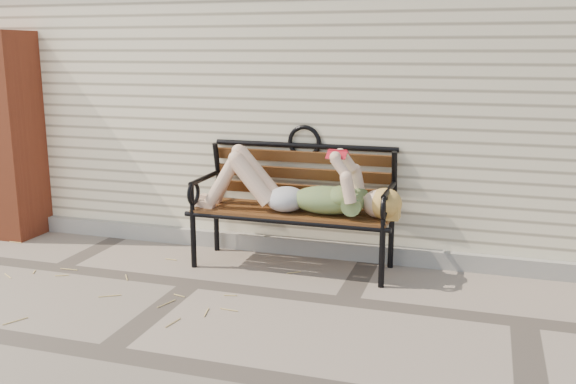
% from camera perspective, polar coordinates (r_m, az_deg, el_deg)
% --- Properties ---
extents(ground, '(80.00, 80.00, 0.00)m').
position_cam_1_polar(ground, '(5.23, -8.51, -8.04)').
color(ground, gray).
rests_on(ground, ground).
extents(house_wall, '(8.00, 4.00, 3.00)m').
position_cam_1_polar(house_wall, '(7.71, 0.94, 10.17)').
color(house_wall, beige).
rests_on(house_wall, ground).
extents(foundation_strip, '(8.00, 0.10, 0.15)m').
position_cam_1_polar(foundation_strip, '(6.04, -4.55, -4.32)').
color(foundation_strip, gray).
rests_on(foundation_strip, ground).
extents(brick_pillar, '(0.50, 0.50, 2.00)m').
position_cam_1_polar(brick_pillar, '(6.86, -23.62, 4.61)').
color(brick_pillar, '#9D4123').
rests_on(brick_pillar, ground).
extents(garden_bench, '(1.83, 0.73, 1.18)m').
position_cam_1_polar(garden_bench, '(5.46, 0.72, 0.27)').
color(garden_bench, black).
rests_on(garden_bench, ground).
extents(reading_woman, '(1.72, 0.39, 0.54)m').
position_cam_1_polar(reading_woman, '(5.31, 0.43, 0.36)').
color(reading_woman, '#0B474F').
rests_on(reading_woman, ground).
extents(straw_scatter, '(2.92, 1.49, 0.01)m').
position_cam_1_polar(straw_scatter, '(5.42, -16.72, -7.61)').
color(straw_scatter, tan).
rests_on(straw_scatter, ground).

